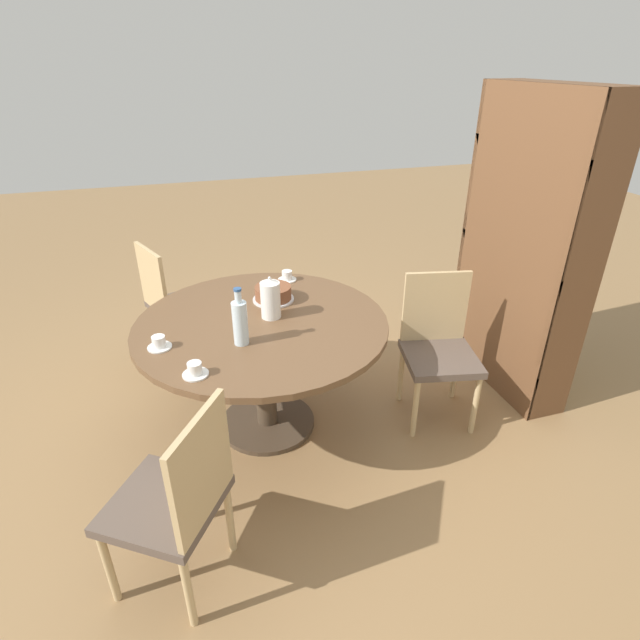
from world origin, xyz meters
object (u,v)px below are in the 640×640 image
at_px(water_bottle, 240,322).
at_px(bookshelf, 521,256).
at_px(cup_a, 287,277).
at_px(cup_c, 159,343).
at_px(chair_a, 438,345).
at_px(coffee_pot, 270,299).
at_px(chair_c, 177,498).
at_px(chair_b, 175,301).
at_px(cake_main, 273,294).
at_px(cup_b, 195,370).

bearing_deg(water_bottle, bookshelf, 97.48).
bearing_deg(cup_a, water_bottle, -30.03).
relative_size(bookshelf, cup_c, 15.63).
distance_m(chair_a, water_bottle, 1.24).
relative_size(bookshelf, coffee_pot, 7.75).
relative_size(chair_c, water_bottle, 2.92).
xyz_separation_m(cup_a, cup_c, (0.64, -0.82, 0.00)).
distance_m(chair_b, chair_c, 1.85).
distance_m(water_bottle, cake_main, 0.53).
bearing_deg(cup_b, cup_a, 144.77).
bearing_deg(cake_main, chair_a, 66.23).
height_order(chair_c, bookshelf, bookshelf).
bearing_deg(chair_a, cake_main, 168.34).
relative_size(cup_a, cup_b, 1.00).
xyz_separation_m(chair_b, cake_main, (0.70, 0.58, 0.29)).
xyz_separation_m(bookshelf, coffee_pot, (-0.00, -1.61, -0.07)).
xyz_separation_m(chair_a, cup_c, (-0.03, -1.58, 0.27)).
bearing_deg(water_bottle, chair_b, -164.73).
relative_size(chair_c, coffee_pot, 3.66).
bearing_deg(cup_b, chair_b, -177.37).
height_order(chair_c, cup_b, chair_c).
bearing_deg(cup_b, chair_c, -16.28).
distance_m(coffee_pot, cup_a, 0.53).
xyz_separation_m(chair_c, cup_b, (-0.48, 0.14, 0.27)).
relative_size(chair_c, cup_b, 7.39).
distance_m(coffee_pot, cake_main, 0.23).
bearing_deg(bookshelf, chair_b, 66.85).
bearing_deg(cake_main, water_bottle, -30.44).
distance_m(bookshelf, cup_b, 2.12).
relative_size(chair_c, cake_main, 3.63).
distance_m(chair_a, cake_main, 1.04).
distance_m(bookshelf, cup_a, 1.49).
relative_size(cup_a, cup_c, 1.00).
height_order(water_bottle, cup_a, water_bottle).
bearing_deg(cake_main, cup_a, 150.67).
xyz_separation_m(chair_b, cup_c, (1.07, -0.09, 0.27)).
bearing_deg(cup_a, chair_c, -29.53).
bearing_deg(cup_b, bookshelf, 102.63).
bearing_deg(cup_c, coffee_pot, 105.19).
height_order(cup_a, cup_b, same).
distance_m(water_bottle, cup_c, 0.42).
bearing_deg(bookshelf, cup_c, 94.20).
bearing_deg(chair_b, cup_b, 160.49).
distance_m(chair_c, cup_a, 1.65).
bearing_deg(water_bottle, chair_a, 92.19).
height_order(chair_b, cup_b, chair_b).
relative_size(chair_c, bookshelf, 0.47).
bearing_deg(cup_c, cup_b, 26.89).
xyz_separation_m(cake_main, cup_c, (0.37, -0.67, -0.02)).
xyz_separation_m(chair_a, coffee_pot, (-0.20, -0.97, 0.36)).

